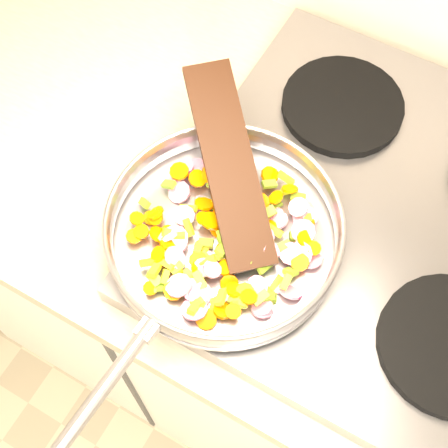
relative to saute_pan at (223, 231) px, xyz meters
The scene contains 6 objects.
cooktop 0.25m from the saute_pan, 40.77° to the left, with size 0.60×0.60×0.04m, color #939399.
grate_fl 0.06m from the saute_pan, 23.15° to the left, with size 0.19×0.19×0.02m, color black.
grate_bl 0.30m from the saute_pan, 81.56° to the left, with size 0.19×0.19×0.02m, color black.
saute_pan is the anchor object (origin of this frame).
vegetable_heap 0.01m from the saute_pan, 34.75° to the right, with size 0.27×0.27×0.05m.
wooden_spatula 0.09m from the saute_pan, 113.83° to the left, with size 0.29×0.07×0.01m, color black.
Camera 1 is at (-0.70, 1.18, 1.72)m, focal length 50.00 mm.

